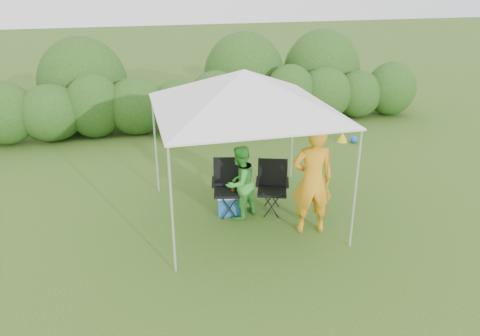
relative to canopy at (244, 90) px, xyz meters
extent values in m
plane|color=#3F611E|center=(0.00, -0.50, -2.46)|extent=(70.00, 70.00, 0.00)
ellipsoid|color=#2B531A|center=(-5.18, 5.50, -1.60)|extent=(1.65, 1.40, 1.73)
cylinder|color=#382616|center=(-5.18, 5.50, -2.31)|extent=(0.12, 0.12, 0.30)
ellipsoid|color=#2B531A|center=(-4.03, 5.50, -1.67)|extent=(1.80, 1.53, 1.57)
cylinder|color=#382616|center=(-4.03, 5.50, -2.31)|extent=(0.12, 0.12, 0.30)
ellipsoid|color=#2B531A|center=(-2.88, 5.50, -1.56)|extent=(1.58, 1.34, 1.80)
cylinder|color=#382616|center=(-2.88, 5.50, -2.31)|extent=(0.12, 0.12, 0.30)
ellipsoid|color=#2B531A|center=(-1.73, 5.50, -1.64)|extent=(1.72, 1.47, 1.65)
cylinder|color=#382616|center=(-1.73, 5.50, -2.31)|extent=(0.12, 0.12, 0.30)
ellipsoid|color=#2B531A|center=(-0.58, 5.50, -1.71)|extent=(1.50, 1.28, 1.50)
cylinder|color=#382616|center=(-0.58, 5.50, -2.31)|extent=(0.12, 0.12, 0.30)
ellipsoid|color=#2B531A|center=(0.58, 5.50, -1.60)|extent=(1.65, 1.40, 1.73)
cylinder|color=#382616|center=(0.58, 5.50, -2.31)|extent=(0.12, 0.12, 0.30)
ellipsoid|color=#2B531A|center=(1.73, 5.50, -1.67)|extent=(1.80, 1.53, 1.57)
cylinder|color=#382616|center=(1.73, 5.50, -2.31)|extent=(0.12, 0.12, 0.30)
ellipsoid|color=#2B531A|center=(2.88, 5.50, -1.56)|extent=(1.58, 1.34, 1.80)
cylinder|color=#382616|center=(2.88, 5.50, -2.31)|extent=(0.12, 0.12, 0.30)
ellipsoid|color=#2B531A|center=(4.03, 5.50, -1.64)|extent=(1.72, 1.47, 1.65)
cylinder|color=#382616|center=(4.03, 5.50, -2.31)|extent=(0.12, 0.12, 0.30)
ellipsoid|color=#2B531A|center=(5.18, 5.50, -1.71)|extent=(1.50, 1.28, 1.50)
cylinder|color=#382616|center=(5.18, 5.50, -2.31)|extent=(0.12, 0.12, 0.30)
ellipsoid|color=#2B531A|center=(6.33, 5.50, -1.60)|extent=(1.65, 1.40, 1.73)
cylinder|color=#382616|center=(6.33, 5.50, -2.31)|extent=(0.12, 0.12, 0.30)
cylinder|color=silver|center=(-1.50, -1.50, -1.41)|extent=(0.04, 0.04, 2.10)
cylinder|color=silver|center=(1.50, -1.50, -1.41)|extent=(0.04, 0.04, 2.10)
cylinder|color=silver|center=(-1.50, 1.50, -1.41)|extent=(0.04, 0.04, 2.10)
cylinder|color=silver|center=(1.50, 1.50, -1.41)|extent=(0.04, 0.04, 2.10)
cube|color=white|center=(0.00, 0.00, -0.35)|extent=(3.10, 3.10, 0.03)
pyramid|color=white|center=(0.00, 0.00, 0.02)|extent=(3.10, 3.10, 0.70)
cube|color=black|center=(0.57, 0.02, -2.01)|extent=(0.69, 0.66, 0.05)
cube|color=black|center=(0.65, 0.24, -1.72)|extent=(0.57, 0.32, 0.53)
cube|color=black|center=(0.30, 0.11, -1.82)|extent=(0.20, 0.46, 0.03)
cube|color=black|center=(0.84, -0.07, -1.82)|extent=(0.20, 0.46, 0.03)
cylinder|color=black|center=(0.27, -0.13, -2.24)|extent=(0.03, 0.03, 0.45)
cylinder|color=black|center=(0.72, -0.28, -2.24)|extent=(0.03, 0.03, 0.45)
cylinder|color=black|center=(0.42, 0.32, -2.24)|extent=(0.03, 0.03, 0.45)
cylinder|color=black|center=(0.87, 0.17, -2.24)|extent=(0.03, 0.03, 0.45)
cube|color=black|center=(-0.25, 0.16, -1.99)|extent=(0.68, 0.65, 0.06)
cube|color=black|center=(-0.19, 0.40, -1.68)|extent=(0.60, 0.28, 0.56)
cube|color=black|center=(-0.54, 0.22, -1.79)|extent=(0.16, 0.49, 0.03)
cube|color=black|center=(0.05, 0.09, -1.79)|extent=(0.16, 0.49, 0.03)
cylinder|color=black|center=(-0.54, -0.03, -2.23)|extent=(0.03, 0.03, 0.47)
cylinder|color=black|center=(-0.06, -0.13, -2.23)|extent=(0.03, 0.03, 0.47)
cylinder|color=black|center=(-0.43, 0.45, -2.23)|extent=(0.03, 0.03, 0.47)
cylinder|color=black|center=(0.05, 0.35, -2.23)|extent=(0.03, 0.03, 0.47)
imported|color=orange|center=(1.02, -0.82, -1.46)|extent=(0.80, 0.60, 2.01)
imported|color=green|center=(-0.08, -0.03, -1.74)|extent=(0.89, 0.85, 1.44)
cube|color=#215897|center=(-0.24, 0.15, -2.27)|extent=(0.51, 0.40, 0.38)
cube|color=silver|center=(-0.24, 0.15, -2.07)|extent=(0.53, 0.42, 0.03)
cylinder|color=#592D0C|center=(-0.18, 0.11, -1.91)|extent=(0.07, 0.07, 0.27)
cone|color=gold|center=(3.72, 3.44, -2.33)|extent=(0.31, 0.31, 0.26)
sphere|color=blue|center=(3.97, 3.26, -2.36)|extent=(0.21, 0.21, 0.21)
camera|label=1|loc=(-2.02, -7.73, 1.93)|focal=35.00mm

